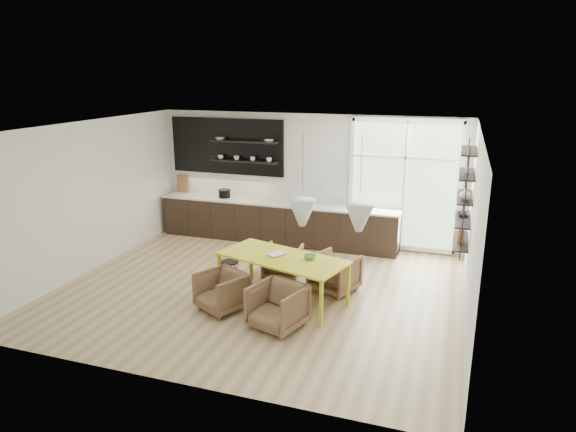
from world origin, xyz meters
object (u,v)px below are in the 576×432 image
(armchair_front_left, at_px, (222,291))
(armchair_front_right, at_px, (277,307))
(armchair_back_right, at_px, (335,273))
(wire_stool, at_px, (230,269))
(armchair_back_left, at_px, (283,262))
(dining_table, at_px, (282,260))

(armchair_front_left, height_order, armchair_front_right, armchair_front_right)
(armchair_back_right, distance_m, armchair_front_right, 1.69)
(wire_stool, bearing_deg, armchair_front_left, -72.67)
(armchair_front_left, bearing_deg, armchair_front_right, 12.51)
(armchair_back_left, bearing_deg, armchair_front_left, 68.14)
(armchair_back_left, relative_size, armchair_back_right, 0.92)
(dining_table, relative_size, armchair_front_left, 3.28)
(dining_table, xyz_separation_m, armchair_back_right, (0.75, 0.67, -0.39))
(armchair_back_left, distance_m, armchair_back_right, 1.12)
(armchair_back_right, height_order, armchair_front_left, armchair_back_right)
(armchair_front_left, relative_size, armchair_front_right, 0.94)
(armchair_back_left, relative_size, armchair_front_right, 0.91)
(armchair_back_left, bearing_deg, dining_table, 104.05)
(armchair_back_right, bearing_deg, dining_table, 63.09)
(armchair_back_right, height_order, armchair_front_right, armchair_front_right)
(dining_table, distance_m, armchair_front_right, 1.05)
(armchair_front_left, distance_m, armchair_front_right, 1.11)
(wire_stool, bearing_deg, armchair_back_left, 36.80)
(armchair_back_right, relative_size, armchair_front_left, 1.05)
(armchair_back_left, bearing_deg, wire_stool, 32.21)
(dining_table, relative_size, wire_stool, 5.26)
(armchair_front_right, bearing_deg, armchair_back_right, 90.21)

